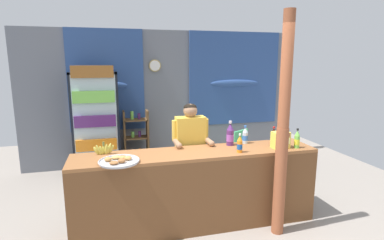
{
  "coord_description": "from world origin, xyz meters",
  "views": [
    {
      "loc": [
        -1.01,
        -2.96,
        2.08
      ],
      "look_at": [
        -0.02,
        0.84,
        1.32
      ],
      "focal_mm": 28.26,
      "sensor_mm": 36.0,
      "label": 1
    }
  ],
  "objects_px": {
    "soda_bottle_cola": "(274,136)",
    "pastry_tray": "(119,161)",
    "timber_post": "(283,133)",
    "plastic_lawn_chair": "(234,149)",
    "soda_bottle_grape_soda": "(230,135)",
    "drink_fridge": "(96,117)",
    "bottle_shelf_rack": "(136,139)",
    "soda_bottle_water": "(245,136)",
    "soda_bottle_lime_soda": "(297,140)",
    "snack_box_instant_noodle": "(280,140)",
    "soda_bottle_orange_soda": "(240,144)",
    "banana_bunch": "(104,150)",
    "shopkeeper": "(191,144)",
    "stall_counter": "(200,184)"
  },
  "relations": [
    {
      "from": "timber_post",
      "to": "bottle_shelf_rack",
      "type": "height_order",
      "value": "timber_post"
    },
    {
      "from": "bottle_shelf_rack",
      "to": "soda_bottle_grape_soda",
      "type": "xyz_separation_m",
      "value": [
        1.1,
        -2.11,
        0.51
      ]
    },
    {
      "from": "shopkeeper",
      "to": "soda_bottle_cola",
      "type": "distance_m",
      "value": 1.15
    },
    {
      "from": "soda_bottle_lime_soda",
      "to": "snack_box_instant_noodle",
      "type": "bearing_deg",
      "value": 167.32
    },
    {
      "from": "plastic_lawn_chair",
      "to": "snack_box_instant_noodle",
      "type": "height_order",
      "value": "snack_box_instant_noodle"
    },
    {
      "from": "soda_bottle_cola",
      "to": "pastry_tray",
      "type": "distance_m",
      "value": 2.12
    },
    {
      "from": "soda_bottle_water",
      "to": "banana_bunch",
      "type": "xyz_separation_m",
      "value": [
        -1.86,
        -0.04,
        -0.05
      ]
    },
    {
      "from": "timber_post",
      "to": "drink_fridge",
      "type": "xyz_separation_m",
      "value": [
        -2.21,
        2.51,
        -0.16
      ]
    },
    {
      "from": "timber_post",
      "to": "stall_counter",
      "type": "bearing_deg",
      "value": 160.9
    },
    {
      "from": "timber_post",
      "to": "soda_bottle_lime_soda",
      "type": "relative_size",
      "value": 10.26
    },
    {
      "from": "soda_bottle_water",
      "to": "banana_bunch",
      "type": "distance_m",
      "value": 1.86
    },
    {
      "from": "timber_post",
      "to": "shopkeeper",
      "type": "xyz_separation_m",
      "value": [
        -0.89,
        0.88,
        -0.31
      ]
    },
    {
      "from": "soda_bottle_water",
      "to": "snack_box_instant_noodle",
      "type": "bearing_deg",
      "value": -44.09
    },
    {
      "from": "banana_bunch",
      "to": "pastry_tray",
      "type": "bearing_deg",
      "value": -65.15
    },
    {
      "from": "timber_post",
      "to": "plastic_lawn_chair",
      "type": "bearing_deg",
      "value": 83.07
    },
    {
      "from": "soda_bottle_grape_soda",
      "to": "drink_fridge",
      "type": "bearing_deg",
      "value": 133.42
    },
    {
      "from": "plastic_lawn_chair",
      "to": "soda_bottle_lime_soda",
      "type": "distance_m",
      "value": 1.84
    },
    {
      "from": "drink_fridge",
      "to": "shopkeeper",
      "type": "relative_size",
      "value": 1.33
    },
    {
      "from": "drink_fridge",
      "to": "plastic_lawn_chair",
      "type": "relative_size",
      "value": 2.35
    },
    {
      "from": "timber_post",
      "to": "plastic_lawn_chair",
      "type": "distance_m",
      "value": 2.16
    },
    {
      "from": "soda_bottle_water",
      "to": "pastry_tray",
      "type": "relative_size",
      "value": 0.54
    },
    {
      "from": "soda_bottle_lime_soda",
      "to": "snack_box_instant_noodle",
      "type": "distance_m",
      "value": 0.22
    },
    {
      "from": "soda_bottle_lime_soda",
      "to": "soda_bottle_water",
      "type": "bearing_deg",
      "value": 145.58
    },
    {
      "from": "timber_post",
      "to": "soda_bottle_grape_soda",
      "type": "xyz_separation_m",
      "value": [
        -0.41,
        0.61,
        -0.14
      ]
    },
    {
      "from": "stall_counter",
      "to": "plastic_lawn_chair",
      "type": "distance_m",
      "value": 2.05
    },
    {
      "from": "soda_bottle_orange_soda",
      "to": "stall_counter",
      "type": "bearing_deg",
      "value": 174.27
    },
    {
      "from": "stall_counter",
      "to": "shopkeeper",
      "type": "bearing_deg",
      "value": 87.17
    },
    {
      "from": "pastry_tray",
      "to": "banana_bunch",
      "type": "xyz_separation_m",
      "value": [
        -0.17,
        0.36,
        0.04
      ]
    },
    {
      "from": "plastic_lawn_chair",
      "to": "shopkeeper",
      "type": "distance_m",
      "value": 1.66
    },
    {
      "from": "snack_box_instant_noodle",
      "to": "soda_bottle_lime_soda",
      "type": "bearing_deg",
      "value": -12.68
    },
    {
      "from": "drink_fridge",
      "to": "timber_post",
      "type": "bearing_deg",
      "value": -48.64
    },
    {
      "from": "soda_bottle_lime_soda",
      "to": "soda_bottle_orange_soda",
      "type": "height_order",
      "value": "soda_bottle_lime_soda"
    },
    {
      "from": "plastic_lawn_chair",
      "to": "soda_bottle_lime_soda",
      "type": "bearing_deg",
      "value": -85.54
    },
    {
      "from": "soda_bottle_lime_soda",
      "to": "banana_bunch",
      "type": "distance_m",
      "value": 2.44
    },
    {
      "from": "timber_post",
      "to": "banana_bunch",
      "type": "relative_size",
      "value": 9.97
    },
    {
      "from": "timber_post",
      "to": "banana_bunch",
      "type": "height_order",
      "value": "timber_post"
    },
    {
      "from": "snack_box_instant_noodle",
      "to": "bottle_shelf_rack",
      "type": "bearing_deg",
      "value": 124.89
    },
    {
      "from": "timber_post",
      "to": "pastry_tray",
      "type": "bearing_deg",
      "value": 172.38
    },
    {
      "from": "soda_bottle_water",
      "to": "pastry_tray",
      "type": "xyz_separation_m",
      "value": [
        -1.69,
        -0.4,
        -0.08
      ]
    },
    {
      "from": "soda_bottle_grape_soda",
      "to": "pastry_tray",
      "type": "xyz_separation_m",
      "value": [
        -1.46,
        -0.36,
        -0.12
      ]
    },
    {
      "from": "soda_bottle_water",
      "to": "bottle_shelf_rack",
      "type": "bearing_deg",
      "value": 122.76
    },
    {
      "from": "soda_bottle_orange_soda",
      "to": "banana_bunch",
      "type": "distance_m",
      "value": 1.65
    },
    {
      "from": "soda_bottle_cola",
      "to": "banana_bunch",
      "type": "bearing_deg",
      "value": 179.53
    },
    {
      "from": "pastry_tray",
      "to": "soda_bottle_grape_soda",
      "type": "bearing_deg",
      "value": 13.83
    },
    {
      "from": "soda_bottle_water",
      "to": "snack_box_instant_noodle",
      "type": "height_order",
      "value": "soda_bottle_water"
    },
    {
      "from": "drink_fridge",
      "to": "soda_bottle_lime_soda",
      "type": "xyz_separation_m",
      "value": [
        2.59,
        -2.24,
        -0.01
      ]
    },
    {
      "from": "plastic_lawn_chair",
      "to": "soda_bottle_water",
      "type": "relative_size",
      "value": 3.49
    },
    {
      "from": "bottle_shelf_rack",
      "to": "snack_box_instant_noodle",
      "type": "xyz_separation_m",
      "value": [
        1.67,
        -2.4,
        0.48
      ]
    },
    {
      "from": "soda_bottle_lime_soda",
      "to": "soda_bottle_orange_soda",
      "type": "bearing_deg",
      "value": -179.99
    },
    {
      "from": "soda_bottle_orange_soda",
      "to": "banana_bunch",
      "type": "xyz_separation_m",
      "value": [
        -1.61,
        0.34,
        -0.04
      ]
    }
  ]
}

